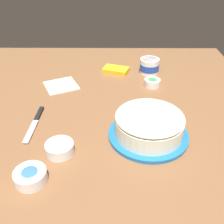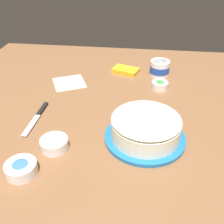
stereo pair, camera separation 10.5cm
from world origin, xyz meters
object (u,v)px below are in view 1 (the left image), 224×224
object	(u,v)px
frosting_tub	(149,66)
spreading_knife	(36,120)
sprinkle_bowl_green	(152,82)
sprinkle_bowl_blue	(30,176)
paper_napkin	(61,85)
sprinkle_bowl_pink	(60,148)
frosted_cake	(149,125)
candy_box_lower	(116,70)

from	to	relation	value
frosting_tub	spreading_knife	xyz separation A→B (m)	(0.51, 0.46, -0.04)
frosting_tub	sprinkle_bowl_green	distance (m)	0.15
sprinkle_bowl_green	sprinkle_bowl_blue	world-z (taller)	sprinkle_bowl_blue
frosting_tub	paper_napkin	distance (m)	0.48
sprinkle_bowl_pink	sprinkle_bowl_green	xyz separation A→B (m)	(-0.38, -0.49, -0.00)
frosted_cake	frosting_tub	size ratio (longest dim) A/B	2.84
candy_box_lower	sprinkle_bowl_green	bearing A→B (deg)	157.55
frosted_cake	spreading_knife	distance (m)	0.45
sprinkle_bowl_blue	spreading_knife	bearing A→B (deg)	-78.49
sprinkle_bowl_pink	sprinkle_bowl_green	distance (m)	0.62
sprinkle_bowl_blue	sprinkle_bowl_pink	bearing A→B (deg)	-117.71
sprinkle_bowl_blue	paper_napkin	bearing A→B (deg)	-88.79
sprinkle_bowl_pink	sprinkle_bowl_blue	distance (m)	0.14
sprinkle_bowl_blue	candy_box_lower	xyz separation A→B (m)	(-0.26, -0.78, -0.01)
frosted_cake	candy_box_lower	xyz separation A→B (m)	(0.12, -0.56, -0.04)
spreading_knife	sprinkle_bowl_pink	distance (m)	0.22
frosting_tub	candy_box_lower	xyz separation A→B (m)	(0.18, -0.01, -0.03)
spreading_knife	paper_napkin	bearing A→B (deg)	-99.16
sprinkle_bowl_pink	frosting_tub	bearing A→B (deg)	-120.40
spreading_knife	sprinkle_bowl_blue	distance (m)	0.31
frosted_cake	sprinkle_bowl_pink	size ratio (longest dim) A/B	3.03
frosting_tub	sprinkle_bowl_blue	world-z (taller)	frosting_tub
spreading_knife	frosted_cake	bearing A→B (deg)	168.50
sprinkle_bowl_green	paper_napkin	distance (m)	0.46
spreading_knife	sprinkle_bowl_pink	size ratio (longest dim) A/B	2.41
frosting_tub	sprinkle_bowl_green	bearing A→B (deg)	89.52
paper_napkin	spreading_knife	bearing A→B (deg)	80.84
frosting_tub	sprinkle_bowl_pink	distance (m)	0.75
sprinkle_bowl_pink	frosted_cake	bearing A→B (deg)	-163.73
spreading_knife	candy_box_lower	bearing A→B (deg)	-124.65
paper_napkin	candy_box_lower	bearing A→B (deg)	-149.46
frosted_cake	sprinkle_bowl_blue	bearing A→B (deg)	29.84
frosted_cake	paper_napkin	distance (m)	0.56
frosting_tub	sprinkle_bowl_pink	xyz separation A→B (m)	(0.38, 0.64, -0.02)
frosting_tub	paper_napkin	world-z (taller)	frosting_tub
sprinkle_bowl_green	candy_box_lower	world-z (taller)	sprinkle_bowl_green
sprinkle_bowl_pink	candy_box_lower	distance (m)	0.68
frosted_cake	candy_box_lower	distance (m)	0.57
frosted_cake	candy_box_lower	size ratio (longest dim) A/B	2.20
sprinkle_bowl_green	frosted_cake	bearing A→B (deg)	81.01
sprinkle_bowl_pink	candy_box_lower	bearing A→B (deg)	-106.74
frosted_cake	sprinkle_bowl_pink	bearing A→B (deg)	16.27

